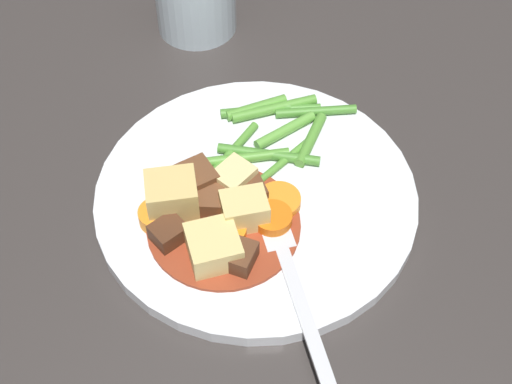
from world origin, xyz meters
TOP-DOWN VIEW (x-y plane):
  - ground_plane at (0.00, 0.00)m, footprint 3.00×3.00m
  - dinner_plate at (0.00, 0.00)m, footprint 0.25×0.25m
  - stew_sauce at (0.04, 0.00)m, footprint 0.12×0.12m
  - carrot_slice_0 at (0.07, -0.04)m, footprint 0.03×0.03m
  - carrot_slice_1 at (-0.00, 0.02)m, footprint 0.04×0.04m
  - carrot_slice_2 at (0.05, 0.01)m, footprint 0.04×0.04m
  - carrot_slice_3 at (0.02, 0.03)m, footprint 0.04×0.04m
  - potato_chunk_0 at (0.03, 0.01)m, footprint 0.04×0.04m
  - potato_chunk_1 at (0.07, 0.01)m, footprint 0.05×0.05m
  - potato_chunk_2 at (0.05, -0.04)m, footprint 0.05×0.05m
  - potato_chunk_3 at (0.01, -0.02)m, footprint 0.03×0.03m
  - meat_chunk_0 at (0.06, 0.03)m, footprint 0.03×0.03m
  - meat_chunk_1 at (0.03, -0.04)m, footprint 0.04×0.04m
  - meat_chunk_2 at (0.01, 0.00)m, footprint 0.03×0.03m
  - meat_chunk_3 at (0.07, -0.02)m, footprint 0.03×0.03m
  - meat_chunk_4 at (0.03, -0.01)m, footprint 0.04×0.04m
  - green_bean_0 at (-0.03, -0.01)m, footprint 0.04×0.08m
  - green_bean_1 at (-0.07, -0.05)m, footprint 0.05×0.04m
  - green_bean_2 at (-0.02, -0.03)m, footprint 0.06×0.06m
  - green_bean_3 at (-0.06, -0.02)m, footprint 0.06×0.03m
  - green_bean_4 at (-0.02, -0.04)m, footprint 0.06×0.01m
  - green_bean_5 at (-0.03, -0.00)m, footprint 0.08×0.02m
  - green_bean_6 at (-0.08, -0.04)m, footprint 0.07×0.05m
  - green_bean_7 at (-0.07, 0.01)m, footprint 0.06×0.02m
  - green_bean_8 at (-0.09, -0.03)m, footprint 0.04×0.05m
  - green_bean_9 at (-0.10, -0.01)m, footprint 0.05×0.06m
  - green_bean_10 at (-0.07, -0.05)m, footprint 0.05×0.05m
  - fork at (0.05, 0.07)m, footprint 0.12×0.15m

SIDE VIEW (x-z plane):
  - ground_plane at x=0.00m, z-range 0.00..0.00m
  - dinner_plate at x=0.00m, z-range 0.00..0.01m
  - stew_sauce at x=0.04m, z-range 0.01..0.02m
  - fork at x=0.05m, z-range 0.01..0.02m
  - green_bean_5 at x=-0.03m, z-range 0.01..0.02m
  - green_bean_8 at x=-0.09m, z-range 0.01..0.02m
  - green_bean_4 at x=-0.02m, z-range 0.01..0.02m
  - green_bean_9 at x=-0.10m, z-range 0.01..0.02m
  - green_bean_10 at x=-0.07m, z-range 0.01..0.02m
  - green_bean_0 at x=-0.03m, z-range 0.01..0.02m
  - green_bean_2 at x=-0.02m, z-range 0.01..0.02m
  - green_bean_7 at x=-0.07m, z-range 0.01..0.02m
  - green_bean_6 at x=-0.08m, z-range 0.01..0.02m
  - green_bean_3 at x=-0.06m, z-range 0.01..0.02m
  - green_bean_1 at x=-0.07m, z-range 0.01..0.02m
  - carrot_slice_1 at x=0.00m, z-range 0.01..0.02m
  - carrot_slice_2 at x=0.05m, z-range 0.01..0.02m
  - carrot_slice_3 at x=0.02m, z-range 0.01..0.02m
  - carrot_slice_0 at x=0.07m, z-range 0.01..0.02m
  - meat_chunk_2 at x=0.01m, z-range 0.01..0.03m
  - meat_chunk_3 at x=0.07m, z-range 0.01..0.03m
  - meat_chunk_0 at x=0.06m, z-range 0.01..0.03m
  - meat_chunk_4 at x=0.03m, z-range 0.01..0.03m
  - potato_chunk_3 at x=0.01m, z-range 0.01..0.04m
  - meat_chunk_1 at x=0.03m, z-range 0.01..0.04m
  - potato_chunk_1 at x=0.07m, z-range 0.01..0.04m
  - potato_chunk_0 at x=0.03m, z-range 0.01..0.04m
  - potato_chunk_2 at x=0.05m, z-range 0.01..0.05m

